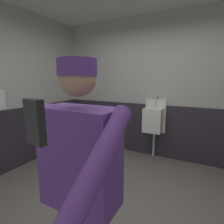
# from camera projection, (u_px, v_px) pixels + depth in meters

# --- Properties ---
(ground_plane) EXTENTS (4.67, 4.17, 0.04)m
(ground_plane) POSITION_uv_depth(u_px,v_px,m) (116.00, 211.00, 2.13)
(ground_plane) COLOR slate
(wall_back) EXTENTS (4.67, 0.12, 2.72)m
(wall_back) POSITION_uv_depth(u_px,v_px,m) (158.00, 88.00, 3.48)
(wall_back) COLOR #B2B2AD
(wall_back) RESTS_ON ground_plane
(wainscot_band_back) EXTENTS (4.07, 0.03, 1.04)m
(wainscot_band_back) POSITION_uv_depth(u_px,v_px,m) (155.00, 130.00, 3.57)
(wainscot_band_back) COLOR #2D2833
(wainscot_band_back) RESTS_ON ground_plane
(wainscot_band_left) EXTENTS (0.03, 3.57, 1.04)m
(wainscot_band_left) POSITION_uv_depth(u_px,v_px,m) (7.00, 141.00, 2.95)
(wainscot_band_left) COLOR #2D2833
(wainscot_band_left) RESTS_ON ground_plane
(urinal_solo) EXTENTS (0.40, 0.34, 1.24)m
(urinal_solo) POSITION_uv_depth(u_px,v_px,m) (154.00, 119.00, 3.40)
(urinal_solo) COLOR white
(urinal_solo) RESTS_ON ground_plane
(person) EXTENTS (0.68, 0.60, 1.65)m
(person) POSITION_uv_depth(u_px,v_px,m) (80.00, 176.00, 1.07)
(person) COLOR #2D3342
(person) RESTS_ON ground_plane
(cell_phone) EXTENTS (0.06, 0.03, 0.11)m
(cell_phone) POSITION_uv_depth(u_px,v_px,m) (35.00, 122.00, 0.42)
(cell_phone) COLOR black
(trash_bin) EXTENTS (0.40, 0.40, 0.60)m
(trash_bin) POSITION_uv_depth(u_px,v_px,m) (66.00, 139.00, 3.73)
(trash_bin) COLOR #38383D
(trash_bin) RESTS_ON ground_plane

